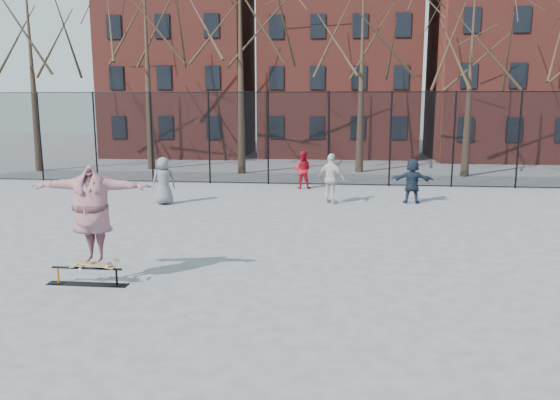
# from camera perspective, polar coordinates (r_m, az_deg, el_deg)

# --- Properties ---
(ground) EXTENTS (100.00, 100.00, 0.00)m
(ground) POSITION_cam_1_polar(r_m,az_deg,el_deg) (11.14, -2.79, -8.38)
(ground) COLOR #5E5F63
(skate_rail) EXTENTS (1.62, 0.25, 0.36)m
(skate_rail) POSITION_cam_1_polar(r_m,az_deg,el_deg) (11.48, -19.49, -7.67)
(skate_rail) COLOR black
(skate_rail) RESTS_ON ground
(skateboard) EXTENTS (0.85, 0.20, 0.10)m
(skateboard) POSITION_cam_1_polar(r_m,az_deg,el_deg) (11.33, -18.75, -6.44)
(skateboard) COLOR #9F793F
(skateboard) RESTS_ON skate_rail
(skater) EXTENTS (2.36, 0.82, 1.88)m
(skater) POSITION_cam_1_polar(r_m,az_deg,el_deg) (11.09, -19.04, -1.52)
(skater) COLOR #5C3A93
(skater) RESTS_ON skateboard
(bystander_grey) EXTENTS (0.97, 0.86, 1.67)m
(bystander_grey) POSITION_cam_1_polar(r_m,az_deg,el_deg) (19.48, -12.06, 1.98)
(bystander_grey) COLOR slate
(bystander_grey) RESTS_ON ground
(bystander_red) EXTENTS (0.79, 0.64, 1.55)m
(bystander_red) POSITION_cam_1_polar(r_m,az_deg,el_deg) (22.64, 2.36, 3.18)
(bystander_red) COLOR #B00F1E
(bystander_red) RESTS_ON ground
(bystander_white) EXTENTS (1.12, 0.89, 1.78)m
(bystander_white) POSITION_cam_1_polar(r_m,az_deg,el_deg) (19.24, 5.38, 2.22)
(bystander_white) COLOR beige
(bystander_white) RESTS_ON ground
(bystander_navy) EXTENTS (1.52, 0.62, 1.59)m
(bystander_navy) POSITION_cam_1_polar(r_m,az_deg,el_deg) (19.83, 13.65, 1.95)
(bystander_navy) COLOR #1A2535
(bystander_navy) RESTS_ON ground
(fence) EXTENTS (34.03, 0.07, 4.00)m
(fence) POSITION_cam_1_polar(r_m,az_deg,el_deg) (23.53, 2.12, 6.57)
(fence) COLOR black
(fence) RESTS_ON ground
(tree_row) EXTENTS (33.66, 7.46, 10.67)m
(tree_row) POSITION_cam_1_polar(r_m,az_deg,el_deg) (27.90, 2.34, 18.05)
(tree_row) COLOR black
(tree_row) RESTS_ON ground
(rowhouses) EXTENTS (29.00, 7.00, 13.00)m
(rowhouses) POSITION_cam_1_polar(r_m,az_deg,el_deg) (36.52, 4.88, 14.13)
(rowhouses) COLOR maroon
(rowhouses) RESTS_ON ground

